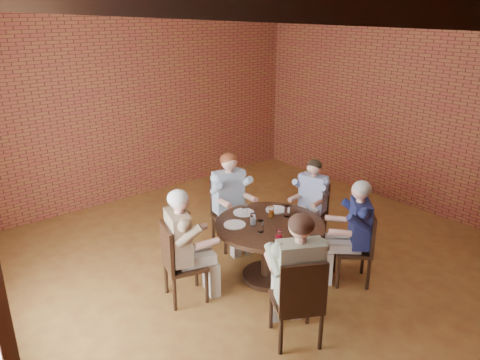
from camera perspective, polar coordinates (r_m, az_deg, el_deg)
floor at (r=6.04m, az=4.36°, el=-11.39°), size 7.00×7.00×0.00m
wall_back at (r=8.15m, az=-12.73°, el=9.53°), size 7.00×0.00×7.00m
wall_right at (r=7.90m, az=22.25°, el=8.17°), size 0.00×7.00×7.00m
dining_table at (r=5.70m, az=3.61°, el=-7.30°), size 1.31×1.31×0.75m
chair_a at (r=6.65m, az=8.85°, el=-3.69°), size 0.47×0.47×0.89m
diner_a at (r=6.54m, az=8.63°, el=-2.83°), size 0.69×0.61×1.24m
chair_b at (r=6.54m, az=-1.50°, el=-3.64°), size 0.50×0.50×0.94m
diner_b at (r=6.40m, az=-1.15°, el=-2.61°), size 0.64×0.74×1.34m
chair_c at (r=5.35m, az=-7.64°, el=-9.67°), size 0.54×0.54×0.94m
diner_c at (r=5.29m, az=-6.81°, el=-7.99°), size 0.78×0.70×1.34m
chair_d at (r=4.69m, az=7.22°, el=-14.26°), size 0.63×0.63×0.98m
diner_d at (r=4.67m, az=6.97°, el=-11.83°), size 0.84×0.89×1.40m
chair_e at (r=5.83m, az=14.39°, el=-7.62°), size 0.58×0.58×0.92m
diner_e at (r=5.74m, az=13.72°, el=-6.29°), size 0.81×0.80×1.31m
plate_a at (r=5.95m, az=4.41°, el=-3.64°), size 0.26×0.26×0.01m
plate_b at (r=5.86m, az=0.45°, el=-3.99°), size 0.26×0.26×0.01m
plate_c at (r=5.54m, az=-0.65°, el=-5.47°), size 0.26×0.26×0.01m
plate_d at (r=5.61m, az=7.53°, el=-5.33°), size 0.26×0.26×0.01m
glass_a at (r=5.77m, az=5.76°, el=-3.81°), size 0.07×0.07×0.14m
glass_b at (r=5.74m, az=3.86°, el=-3.87°), size 0.07×0.07×0.14m
glass_c at (r=5.77m, az=0.61°, el=-3.68°), size 0.07×0.07×0.14m
glass_d at (r=5.54m, az=1.60°, el=-4.78°), size 0.07×0.07×0.14m
glass_e at (r=5.37m, az=2.53°, el=-5.65°), size 0.07×0.07×0.14m
glass_f at (r=5.17m, az=4.80°, el=-6.80°), size 0.07×0.07×0.14m
smartphone at (r=5.60m, az=7.77°, el=-5.44°), size 0.07×0.13×0.01m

